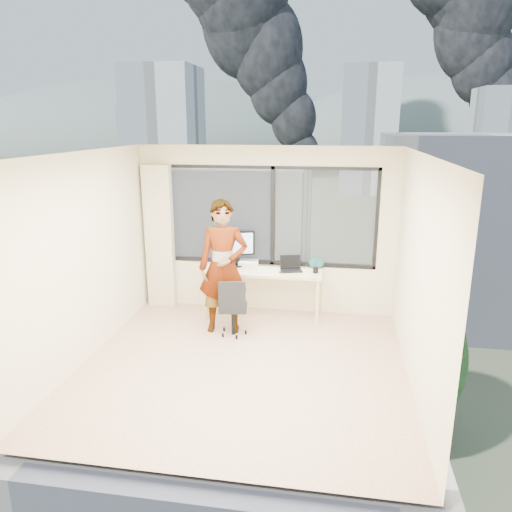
% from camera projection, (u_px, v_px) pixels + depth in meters
% --- Properties ---
extents(floor, '(4.00, 4.00, 0.01)m').
position_uv_depth(floor, '(243.00, 366.00, 6.06)').
color(floor, '#DEB590').
rests_on(floor, ground).
extents(ceiling, '(4.00, 4.00, 0.01)m').
position_uv_depth(ceiling, '(241.00, 153.00, 5.37)').
color(ceiling, white).
rests_on(ceiling, ground).
extents(wall_front, '(4.00, 0.01, 2.60)m').
position_uv_depth(wall_front, '(193.00, 338.00, 3.81)').
color(wall_front, beige).
rests_on(wall_front, ground).
extents(wall_left, '(0.01, 4.00, 2.60)m').
position_uv_depth(wall_left, '(84.00, 258.00, 6.03)').
color(wall_left, beige).
rests_on(wall_left, ground).
extents(wall_right, '(0.01, 4.00, 2.60)m').
position_uv_depth(wall_right, '(419.00, 274.00, 5.40)').
color(wall_right, beige).
rests_on(wall_right, ground).
extents(window_wall, '(3.30, 0.16, 1.55)m').
position_uv_depth(window_wall, '(270.00, 216.00, 7.55)').
color(window_wall, black).
rests_on(window_wall, ground).
extents(curtain, '(0.45, 0.14, 2.30)m').
position_uv_depth(curtain, '(160.00, 237.00, 7.81)').
color(curtain, beige).
rests_on(curtain, floor).
extents(desk, '(1.80, 0.60, 0.75)m').
position_uv_depth(desk, '(263.00, 293.00, 7.54)').
color(desk, beige).
rests_on(desk, floor).
extents(chair, '(0.50, 0.50, 0.86)m').
position_uv_depth(chair, '(233.00, 306.00, 6.86)').
color(chair, black).
rests_on(chair, floor).
extents(person, '(0.74, 0.53, 1.91)m').
position_uv_depth(person, '(223.00, 267.00, 6.86)').
color(person, '#2D2D33').
rests_on(person, floor).
extents(monitor, '(0.58, 0.28, 0.57)m').
position_uv_depth(monitor, '(237.00, 248.00, 7.58)').
color(monitor, black).
rests_on(monitor, desk).
extents(game_console, '(0.31, 0.26, 0.07)m').
position_uv_depth(game_console, '(249.00, 263.00, 7.68)').
color(game_console, white).
rests_on(game_console, desk).
extents(laptop, '(0.39, 0.40, 0.20)m').
position_uv_depth(laptop, '(291.00, 264.00, 7.36)').
color(laptop, black).
rests_on(laptop, desk).
extents(cellphone, '(0.11, 0.06, 0.01)m').
position_uv_depth(cellphone, '(283.00, 272.00, 7.31)').
color(cellphone, black).
rests_on(cellphone, desk).
extents(pen_cup, '(0.08, 0.08, 0.10)m').
position_uv_depth(pen_cup, '(316.00, 270.00, 7.28)').
color(pen_cup, black).
rests_on(pen_cup, desk).
extents(handbag, '(0.26, 0.19, 0.18)m').
position_uv_depth(handbag, '(316.00, 263.00, 7.49)').
color(handbag, '#0C4940').
rests_on(handbag, desk).
extents(exterior_ground, '(400.00, 400.00, 0.04)m').
position_uv_depth(exterior_ground, '(332.00, 191.00, 123.91)').
color(exterior_ground, '#515B3D').
rests_on(exterior_ground, ground).
extents(near_bldg_a, '(16.00, 12.00, 14.00)m').
position_uv_depth(near_bldg_a, '(203.00, 254.00, 37.87)').
color(near_bldg_a, beige).
rests_on(near_bldg_a, exterior_ground).
extents(near_bldg_b, '(14.00, 13.00, 16.00)m').
position_uv_depth(near_bldg_b, '(463.00, 230.00, 41.90)').
color(near_bldg_b, beige).
rests_on(near_bldg_b, exterior_ground).
extents(far_tower_a, '(14.00, 14.00, 28.00)m').
position_uv_depth(far_tower_a, '(165.00, 137.00, 101.94)').
color(far_tower_a, silver).
rests_on(far_tower_a, exterior_ground).
extents(far_tower_b, '(13.00, 13.00, 30.00)m').
position_uv_depth(far_tower_b, '(368.00, 130.00, 118.66)').
color(far_tower_b, silver).
rests_on(far_tower_b, exterior_ground).
extents(far_tower_c, '(15.00, 15.00, 26.00)m').
position_uv_depth(far_tower_c, '(502.00, 137.00, 132.37)').
color(far_tower_c, silver).
rests_on(far_tower_c, exterior_ground).
extents(far_tower_d, '(16.00, 14.00, 22.00)m').
position_uv_depth(far_tower_d, '(150.00, 141.00, 158.99)').
color(far_tower_d, silver).
rests_on(far_tower_d, exterior_ground).
extents(hill_a, '(288.00, 216.00, 90.00)m').
position_uv_depth(hill_a, '(160.00, 148.00, 333.07)').
color(hill_a, slate).
rests_on(hill_a, exterior_ground).
extents(hill_b, '(300.00, 220.00, 96.00)m').
position_uv_depth(hill_b, '(502.00, 151.00, 298.33)').
color(hill_b, slate).
rests_on(hill_b, exterior_ground).
extents(tree_a, '(7.00, 7.00, 8.00)m').
position_uv_depth(tree_a, '(70.00, 325.00, 32.17)').
color(tree_a, '#194B1C').
rests_on(tree_a, exterior_ground).
extents(tree_b, '(7.60, 7.60, 9.00)m').
position_uv_depth(tree_b, '(386.00, 372.00, 25.07)').
color(tree_b, '#194B1C').
rests_on(tree_b, exterior_ground).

